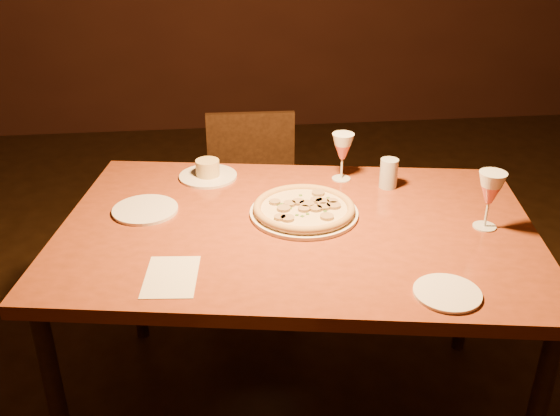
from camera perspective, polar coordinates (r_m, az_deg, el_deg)
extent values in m
cube|color=brown|center=(2.02, 1.58, -2.09)|extent=(1.66, 1.22, 0.04)
cylinder|color=black|center=(2.07, -19.57, -17.12)|extent=(0.05, 0.05, 0.77)
cylinder|color=black|center=(2.70, -13.17, -4.78)|extent=(0.05, 0.05, 0.77)
cylinder|color=black|center=(2.67, 16.94, -5.63)|extent=(0.05, 0.05, 0.77)
cube|color=black|center=(2.90, -2.43, -0.30)|extent=(0.43, 0.43, 0.04)
cube|color=black|center=(2.98, -2.67, 5.10)|extent=(0.41, 0.04, 0.39)
cylinder|color=black|center=(2.87, -5.55, -6.07)|extent=(0.04, 0.04, 0.42)
cylinder|color=black|center=(3.16, -5.52, -2.75)|extent=(0.04, 0.04, 0.42)
cylinder|color=black|center=(2.88, 1.16, -5.80)|extent=(0.04, 0.04, 0.42)
cylinder|color=black|center=(3.17, 0.55, -2.51)|extent=(0.04, 0.04, 0.42)
cylinder|color=silver|center=(2.07, 2.20, -0.45)|extent=(0.36, 0.36, 0.01)
cylinder|color=beige|center=(2.06, 2.21, -0.13)|extent=(0.33, 0.33, 0.01)
torus|color=tan|center=(2.06, 2.21, 0.04)|extent=(0.34, 0.34, 0.03)
cylinder|color=silver|center=(2.36, -6.59, 2.91)|extent=(0.22, 0.22, 0.01)
cylinder|color=tan|center=(2.34, -6.64, 3.68)|extent=(0.09, 0.09, 0.06)
cylinder|color=#ACB4BC|center=(2.28, 9.91, 3.14)|extent=(0.06, 0.06, 0.11)
cylinder|color=silver|center=(2.14, -12.22, -0.16)|extent=(0.22, 0.22, 0.01)
cylinder|color=silver|center=(1.73, 15.04, -7.52)|extent=(0.18, 0.18, 0.01)
cube|color=beige|center=(1.77, -9.93, -6.20)|extent=(0.16, 0.22, 0.00)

